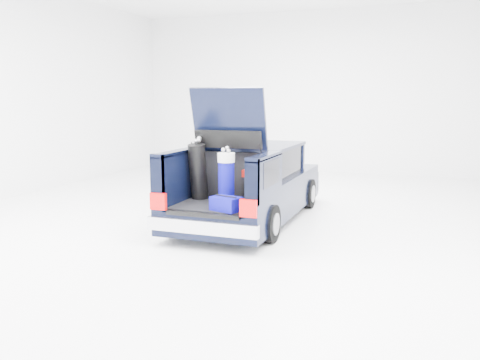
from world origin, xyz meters
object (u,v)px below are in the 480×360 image
at_px(car, 251,184).
at_px(blue_duffel, 226,204).
at_px(red_suitcase, 253,186).
at_px(blue_golf_bag, 226,178).
at_px(black_golf_bag, 198,171).

relative_size(car, blue_duffel, 9.08).
distance_m(red_suitcase, blue_golf_bag, 0.50).
bearing_deg(blue_duffel, red_suitcase, 97.01).
xyz_separation_m(black_golf_bag, blue_duffel, (0.78, -0.69, -0.37)).
bearing_deg(blue_duffel, blue_golf_bag, 129.54).
bearing_deg(blue_duffel, black_golf_bag, 156.81).
relative_size(car, black_golf_bag, 4.38).
bearing_deg(blue_golf_bag, blue_duffel, -50.98).
distance_m(black_golf_bag, blue_golf_bag, 0.62).
bearing_deg(car, black_golf_bag, -110.32).
distance_m(car, black_golf_bag, 1.46).
xyz_separation_m(car, blue_golf_bag, (0.10, -1.51, 0.35)).
xyz_separation_m(car, red_suitcase, (0.45, -1.19, 0.19)).
xyz_separation_m(red_suitcase, blue_duffel, (-0.16, -0.81, -0.16)).
xyz_separation_m(red_suitcase, black_golf_bag, (-0.94, -0.13, 0.21)).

